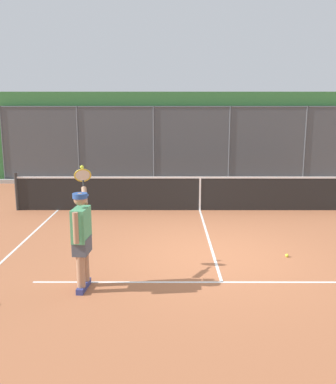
{
  "coord_description": "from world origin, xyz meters",
  "views": [
    {
      "loc": [
        0.88,
        7.78,
        2.83
      ],
      "look_at": [
        0.89,
        -1.09,
        1.05
      ],
      "focal_mm": 39.18,
      "sensor_mm": 36.0,
      "label": 1
    }
  ],
  "objects": [
    {
      "name": "tennis_player",
      "position": [
        2.24,
        1.51,
        0.9
      ],
      "size": [
        0.41,
        1.35,
        1.85
      ],
      "rotation": [
        0.0,
        0.0,
        -1.65
      ],
      "color": "navy",
      "rests_on": "ground"
    },
    {
      "name": "court_line_markings",
      "position": [
        0.0,
        1.6,
        0.0
      ],
      "size": [
        8.08,
        9.11,
        0.01
      ],
      "color": "white",
      "rests_on": "ground"
    },
    {
      "name": "tennis_ball_near_net",
      "position": [
        -1.41,
        0.08,
        0.03
      ],
      "size": [
        0.07,
        0.07,
        0.07
      ],
      "primitive_type": "sphere",
      "color": "#CCDB33",
      "rests_on": "ground"
    },
    {
      "name": "tennis_net",
      "position": [
        0.0,
        -3.72,
        0.49
      ],
      "size": [
        10.38,
        0.09,
        1.07
      ],
      "color": "#2D2D2D",
      "rests_on": "ground"
    },
    {
      "name": "ground_plane",
      "position": [
        0.0,
        0.0,
        0.0
      ],
      "size": [
        60.0,
        60.0,
        0.0
      ],
      "primitive_type": "plane",
      "color": "#A8603D"
    },
    {
      "name": "fence_backdrop",
      "position": [
        0.0,
        -8.84,
        1.7
      ],
      "size": [
        17.42,
        1.37,
        3.44
      ],
      "color": "#474C51",
      "rests_on": "ground"
    }
  ]
}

